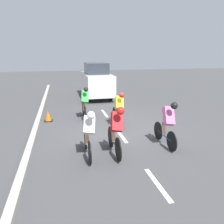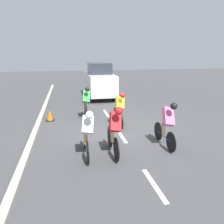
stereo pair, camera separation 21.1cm
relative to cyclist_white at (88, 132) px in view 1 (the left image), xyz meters
name	(u,v)px [view 1 (the left image)]	position (x,y,z in m)	size (l,w,h in m)	color
ground_plane	(117,130)	(-1.40, -2.08, -0.78)	(60.00, 60.00, 0.00)	#424244
lane_stripe_near	(158,184)	(-1.40, 1.80, -0.77)	(0.12, 1.40, 0.01)	white
lane_stripe_mid	(121,136)	(-1.40, -1.40, -0.77)	(0.12, 1.40, 0.01)	white
lane_stripe_far	(105,113)	(-1.40, -4.60, -0.77)	(0.12, 1.40, 0.01)	white
curb	(31,142)	(1.80, -1.40, -0.71)	(0.20, 26.82, 0.14)	#A8A399
cyclist_white	(88,132)	(0.00, 0.00, 0.00)	(0.41, 1.68, 1.47)	black
cyclist_pink	(168,122)	(-2.62, -0.21, 0.04)	(0.41, 1.65, 1.54)	black
cyclist_red	(116,129)	(-0.82, 0.05, 0.05)	(0.42, 1.67, 1.56)	black
cyclist_green	(85,102)	(-0.32, -3.92, 0.01)	(0.40, 1.68, 1.53)	black
cyclist_yellow	(119,109)	(-1.58, -2.52, -0.01)	(0.41, 1.69, 1.48)	black
support_car	(97,81)	(-1.70, -8.85, 0.38)	(1.70, 4.14, 2.35)	black
traffic_cone	(48,116)	(1.35, -3.93, -0.54)	(0.36, 0.36, 0.49)	black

